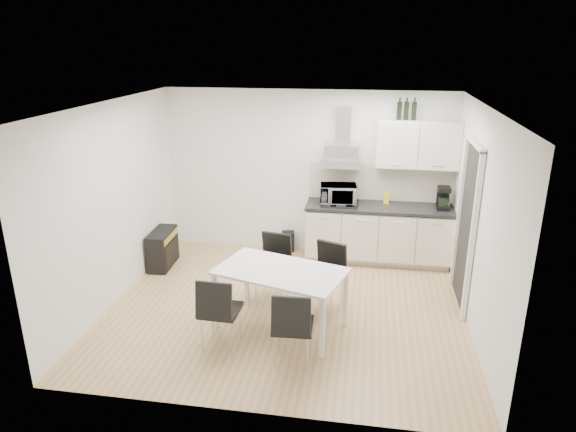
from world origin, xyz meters
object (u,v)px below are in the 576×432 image
chair_near_left (221,311)px  chair_near_right (293,326)px  floor_speaker (288,241)px  chair_far_left (272,268)px  kitchenette (382,210)px  dining_table (280,276)px  guitar_amp (163,249)px  chair_far_right (325,279)px

chair_near_left → chair_near_right: size_ratio=1.00×
floor_speaker → chair_far_left: bearing=-100.4°
chair_near_right → floor_speaker: (-0.55, 3.05, -0.28)m
kitchenette → chair_far_left: kitchenette is taller
dining_table → chair_far_left: 0.76m
kitchenette → guitar_amp: (-3.27, -0.74, -0.55)m
floor_speaker → chair_near_left: bearing=-108.3°
kitchenette → chair_far_left: (-1.42, -1.50, -0.39)m
kitchenette → floor_speaker: bearing=173.6°
kitchenette → chair_near_left: size_ratio=2.86×
dining_table → chair_near_left: size_ratio=1.88×
kitchenette → floor_speaker: kitchenette is taller
floor_speaker → dining_table: bearing=-95.3°
chair_far_right → guitar_amp: size_ratio=1.27×
chair_near_left → chair_near_right: bearing=-10.3°
chair_near_right → kitchenette: bearing=69.4°
kitchenette → guitar_amp: size_ratio=3.63×
dining_table → chair_near_right: bearing=-53.3°
chair_far_left → floor_speaker: bearing=-78.7°
dining_table → chair_far_right: bearing=62.0°
chair_near_left → dining_table: bearing=43.1°
chair_far_right → chair_near_left: size_ratio=1.00×
dining_table → floor_speaker: (-0.29, 2.35, -0.51)m
chair_far_right → chair_near_left: bearing=64.1°
chair_near_right → guitar_amp: chair_near_right is taller
chair_near_right → chair_near_left: bearing=164.7°
chair_far_left → chair_near_right: 1.46m
chair_far_left → chair_near_left: bearing=82.7°
kitchenette → dining_table: kitchenette is taller
chair_near_left → chair_far_right: bearing=45.2°
dining_table → floor_speaker: bearing=113.6°
chair_far_right → dining_table: bearing=66.6°
chair_far_right → chair_near_right: 1.21m
dining_table → guitar_amp: dining_table is taller
chair_far_left → chair_far_right: 0.74m
chair_far_right → chair_near_right: bearing=100.4°
chair_far_right → kitchenette: bearing=-91.4°
chair_far_right → chair_near_right: size_ratio=1.00×
dining_table → chair_far_left: bearing=125.6°
chair_near_left → guitar_amp: (-1.50, 1.96, -0.16)m
dining_table → chair_far_right: 0.72m
kitchenette → chair_far_right: bearing=-112.5°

